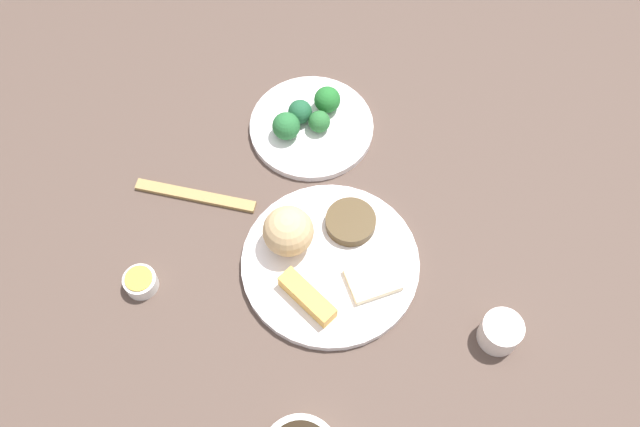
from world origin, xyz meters
TOP-DOWN VIEW (x-y plane):
  - tabletop at (0.00, 0.00)m, footprint 2.20×2.20m
  - main_plate at (-0.03, -0.03)m, footprint 0.29×0.29m
  - rice_scoop at (0.03, -0.06)m, footprint 0.08×0.08m
  - spring_roll at (-0.00, 0.04)m, footprint 0.10×0.09m
  - crab_rangoon_wonton at (-0.10, -0.00)m, footprint 0.10×0.09m
  - stir_fry_heap at (-0.07, -0.10)m, footprint 0.08×0.08m
  - broccoli_plate at (0.01, -0.30)m, footprint 0.22×0.22m
  - broccoli_floret_0 at (-0.01, -0.30)m, footprint 0.04×0.04m
  - broccoli_floret_1 at (-0.02, -0.34)m, footprint 0.05×0.05m
  - broccoli_floret_2 at (0.05, -0.28)m, footprint 0.05×0.05m
  - broccoli_floret_3 at (0.03, -0.32)m, footprint 0.04×0.04m
  - sauce_ramekin_hot_mustard at (0.27, 0.01)m, footprint 0.05×0.05m
  - sauce_ramekin_hot_mustard_liquid at (0.27, 0.01)m, footprint 0.04×0.04m
  - teacup at (-0.30, 0.08)m, footprint 0.06×0.06m
  - chopsticks_pair at (0.20, -0.15)m, footprint 0.21×0.06m

SIDE VIEW (x-z plane):
  - tabletop at x=0.00m, z-range 0.00..0.02m
  - chopsticks_pair at x=0.20m, z-range 0.02..0.03m
  - broccoli_plate at x=0.01m, z-range 0.02..0.03m
  - main_plate at x=-0.03m, z-range 0.02..0.04m
  - sauce_ramekin_hot_mustard at x=0.27m, z-range 0.02..0.05m
  - crab_rangoon_wonton at x=-0.10m, z-range 0.04..0.05m
  - teacup at x=-0.30m, z-range 0.02..0.07m
  - stir_fry_heap at x=-0.07m, z-range 0.04..0.06m
  - sauce_ramekin_hot_mustard_liquid at x=0.27m, z-range 0.05..0.05m
  - spring_roll at x=0.00m, z-range 0.04..0.06m
  - broccoli_floret_0 at x=-0.01m, z-range 0.03..0.07m
  - broccoli_floret_3 at x=0.03m, z-range 0.03..0.08m
  - broccoli_floret_1 at x=-0.02m, z-range 0.03..0.08m
  - broccoli_floret_2 at x=0.05m, z-range 0.03..0.08m
  - rice_scoop at x=0.03m, z-range 0.04..0.12m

